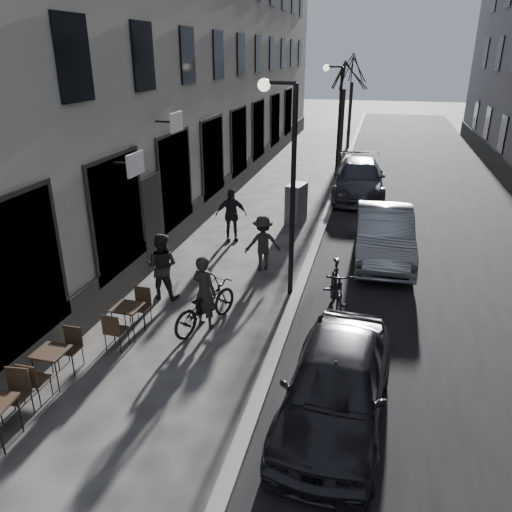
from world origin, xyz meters
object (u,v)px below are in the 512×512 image
at_px(utility_cabinet, 296,204).
at_px(pedestrian_near, 162,266).
at_px(bicycle, 205,305).
at_px(car_far, 359,179).
at_px(tree_far, 353,68).
at_px(car_mid, 384,234).
at_px(tree_near, 345,72).
at_px(pedestrian_mid, 263,243).
at_px(bistro_set_b, 53,363).
at_px(bistro_set_c, 129,318).
at_px(pedestrian_far, 231,215).
at_px(streetlamp_far, 336,111).
at_px(streetlamp_near, 286,168).
at_px(moped, 337,290).
at_px(car_near, 336,384).

distance_m(utility_cabinet, pedestrian_near, 6.86).
height_order(bicycle, car_far, car_far).
distance_m(tree_far, bicycle, 23.41).
bearing_deg(pedestrian_near, car_mid, -144.57).
xyz_separation_m(tree_near, pedestrian_near, (-2.89, -15.92, -3.84)).
bearing_deg(pedestrian_mid, bistro_set_b, 44.86).
bearing_deg(bistro_set_c, pedestrian_near, 92.68).
distance_m(pedestrian_far, car_far, 7.25).
relative_size(car_mid, car_far, 0.88).
height_order(pedestrian_mid, car_mid, pedestrian_mid).
bearing_deg(tree_near, streetlamp_far, -91.38).
xyz_separation_m(streetlamp_far, bicycle, (-1.36, -13.99, -2.65)).
bearing_deg(car_far, streetlamp_near, -100.50).
height_order(tree_far, car_mid, tree_far).
bearing_deg(pedestrian_mid, car_far, -126.74).
height_order(tree_far, moped, tree_far).
height_order(streetlamp_near, bicycle, streetlamp_near).
relative_size(utility_cabinet, pedestrian_far, 0.82).
height_order(streetlamp_far, moped, streetlamp_far).
bearing_deg(pedestrian_near, bistro_set_c, 89.62).
height_order(car_mid, moped, car_mid).
distance_m(bistro_set_c, car_far, 13.03).
bearing_deg(car_mid, tree_far, 94.69).
xyz_separation_m(streetlamp_near, streetlamp_far, (0.00, 12.00, 0.00)).
distance_m(tree_near, bistro_set_b, 20.34).
bearing_deg(tree_far, bistro_set_b, -97.62).
height_order(pedestrian_near, pedestrian_mid, pedestrian_near).
bearing_deg(streetlamp_far, tree_far, 89.54).
distance_m(car_far, moped, 10.41).
relative_size(pedestrian_mid, car_far, 0.31).
distance_m(pedestrian_far, car_near, 8.67).
xyz_separation_m(streetlamp_far, pedestrian_mid, (-0.84, -10.67, -2.39)).
bearing_deg(pedestrian_near, pedestrian_mid, -132.59).
bearing_deg(tree_far, streetlamp_near, -90.20).
bearing_deg(car_far, pedestrian_mid, -107.30).
xyz_separation_m(utility_cabinet, moped, (2.00, -6.40, -0.07)).
bearing_deg(bistro_set_b, pedestrian_mid, 68.06).
distance_m(streetlamp_near, moped, 3.00).
relative_size(streetlamp_near, tree_far, 0.89).
height_order(streetlamp_far, pedestrian_mid, streetlamp_far).
bearing_deg(pedestrian_near, streetlamp_near, -163.12).
height_order(bicycle, pedestrian_far, pedestrian_far).
bearing_deg(bicycle, streetlamp_far, -73.96).
bearing_deg(moped, pedestrian_near, 170.54).
bearing_deg(streetlamp_far, bistro_set_b, -101.42).
distance_m(pedestrian_near, moped, 4.20).
bearing_deg(car_far, bistro_set_c, -111.09).
distance_m(tree_far, car_far, 12.13).
height_order(streetlamp_far, car_mid, streetlamp_far).
bearing_deg(car_near, car_mid, 88.36).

